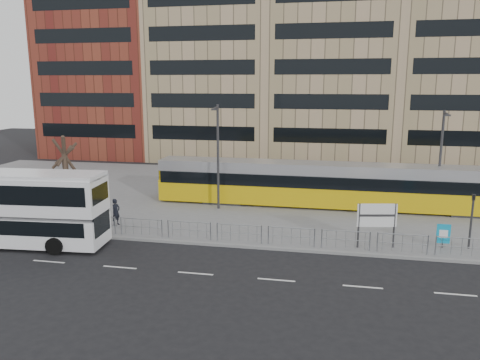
% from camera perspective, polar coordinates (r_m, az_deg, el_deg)
% --- Properties ---
extents(ground, '(120.00, 120.00, 0.00)m').
position_cam_1_polar(ground, '(26.76, 1.17, -8.34)').
color(ground, black).
rests_on(ground, ground).
extents(plaza, '(64.00, 24.00, 0.15)m').
position_cam_1_polar(plaza, '(38.12, 4.31, -2.08)').
color(plaza, slate).
rests_on(plaza, ground).
extents(kerb, '(64.00, 0.25, 0.17)m').
position_cam_1_polar(kerb, '(26.78, 1.19, -8.15)').
color(kerb, gray).
rests_on(kerb, ground).
extents(building_row, '(70.40, 18.40, 31.20)m').
position_cam_1_polar(building_row, '(59.19, 8.76, 15.29)').
color(building_row, brown).
rests_on(building_row, ground).
extents(pedestrian_barrier, '(32.07, 0.07, 1.10)m').
position_cam_1_polar(pedestrian_barrier, '(26.66, 5.63, -6.24)').
color(pedestrian_barrier, '#96989E').
rests_on(pedestrian_barrier, plaza).
extents(road_markings, '(62.00, 0.12, 0.01)m').
position_cam_1_polar(road_markings, '(22.95, 1.91, -11.88)').
color(road_markings, white).
rests_on(road_markings, ground).
extents(double_decker_bus, '(10.87, 3.32, 4.29)m').
position_cam_1_polar(double_decker_bus, '(29.69, -26.11, -2.86)').
color(double_decker_bus, white).
rests_on(double_decker_bus, ground).
extents(tram, '(27.58, 2.74, 3.25)m').
position_cam_1_polar(tram, '(35.16, 12.32, -0.66)').
color(tram, gold).
rests_on(tram, plaza).
extents(station_sign, '(2.17, 0.51, 2.53)m').
position_cam_1_polar(station_sign, '(27.03, 16.35, -4.39)').
color(station_sign, '#2D2D30').
rests_on(station_sign, plaza).
extents(ad_panel, '(0.73, 0.07, 1.37)m').
position_cam_1_polar(ad_panel, '(28.50, 23.54, -6.08)').
color(ad_panel, '#2D2D30').
rests_on(ad_panel, plaza).
extents(pedestrian, '(0.60, 0.73, 1.74)m').
position_cam_1_polar(pedestrian, '(31.25, -14.89, -3.80)').
color(pedestrian, black).
rests_on(pedestrian, plaza).
extents(traffic_light_west, '(0.19, 0.22, 3.10)m').
position_cam_1_polar(traffic_light_west, '(30.01, -17.38, -2.41)').
color(traffic_light_west, '#2D2D30').
rests_on(traffic_light_west, plaza).
extents(traffic_light_east, '(0.17, 0.20, 3.10)m').
position_cam_1_polar(traffic_light_east, '(28.72, 26.43, -3.76)').
color(traffic_light_east, '#2D2D30').
rests_on(traffic_light_east, plaza).
extents(lamp_post_west, '(0.45, 1.04, 7.55)m').
position_cam_1_polar(lamp_post_west, '(33.48, -2.73, 3.35)').
color(lamp_post_west, '#2D2D30').
rests_on(lamp_post_west, plaza).
extents(lamp_post_east, '(0.45, 1.04, 7.19)m').
position_cam_1_polar(lamp_post_east, '(35.82, 23.26, 2.66)').
color(lamp_post_east, '#2D2D30').
rests_on(lamp_post_east, plaza).
extents(bare_tree, '(5.05, 5.05, 7.55)m').
position_cam_1_polar(bare_tree, '(38.07, -20.79, 5.32)').
color(bare_tree, '#30211A').
rests_on(bare_tree, plaza).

